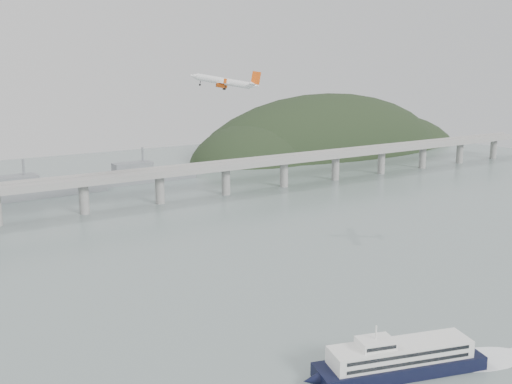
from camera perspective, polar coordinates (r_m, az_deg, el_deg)
ground at (r=224.55m, az=7.88°, el=-11.51°), size 900.00×900.00×0.00m
bridge at (r=385.71m, az=-12.05°, el=1.08°), size 800.00×22.00×23.90m
headland at (r=652.55m, az=7.63°, el=2.37°), size 365.00×155.00×156.00m
ferry at (r=187.85m, az=13.55°, el=-15.22°), size 83.06×33.03×16.05m
airliner at (r=302.24m, az=-2.95°, el=10.44°), size 30.90×28.90×9.59m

